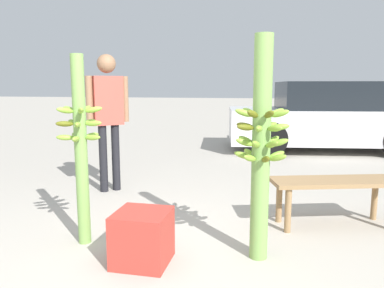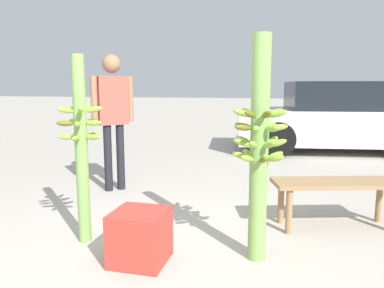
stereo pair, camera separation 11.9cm
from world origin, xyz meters
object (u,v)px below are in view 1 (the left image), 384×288
(parked_car, at_px, (326,117))
(vendor_person, at_px, (108,108))
(banana_stalk_center, at_px, (261,147))
(market_bench, at_px, (334,187))
(produce_crate, at_px, (142,237))
(banana_stalk_left, at_px, (81,146))

(parked_car, bearing_deg, vendor_person, 133.19)
(banana_stalk_center, height_order, market_bench, banana_stalk_center)
(banana_stalk_center, height_order, vendor_person, vendor_person)
(banana_stalk_center, distance_m, produce_crate, 1.14)
(banana_stalk_center, distance_m, market_bench, 1.20)
(banana_stalk_left, distance_m, banana_stalk_center, 1.49)
(market_bench, xyz_separation_m, parked_car, (0.48, 4.58, 0.31))
(vendor_person, relative_size, produce_crate, 4.30)
(vendor_person, xyz_separation_m, produce_crate, (1.10, -1.82, -0.87))
(parked_car, height_order, produce_crate, parked_car)
(banana_stalk_center, relative_size, produce_crate, 4.27)
(banana_stalk_left, relative_size, market_bench, 1.27)
(banana_stalk_center, bearing_deg, parked_car, 77.97)
(vendor_person, relative_size, parked_car, 0.42)
(banana_stalk_left, bearing_deg, produce_crate, -21.93)
(market_bench, xyz_separation_m, produce_crate, (-1.54, -1.13, -0.18))
(banana_stalk_center, height_order, parked_car, banana_stalk_center)
(banana_stalk_center, relative_size, vendor_person, 0.99)
(parked_car, bearing_deg, market_bench, 165.94)
(vendor_person, distance_m, produce_crate, 2.30)
(banana_stalk_left, height_order, vendor_person, vendor_person)
(market_bench, relative_size, parked_car, 0.31)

